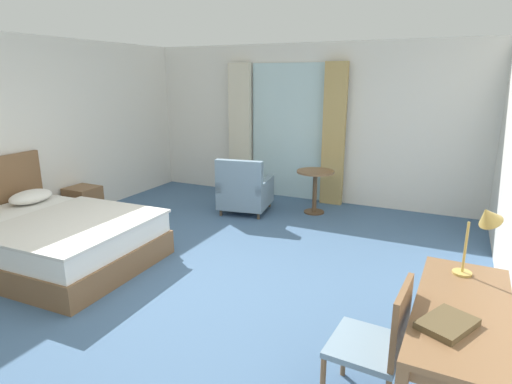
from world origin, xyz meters
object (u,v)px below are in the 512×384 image
object	(u,v)px
desk_chair	(379,340)
closed_book	(447,324)
round_cafe_table	(315,182)
armchair_by_window	(245,192)
desk_lamp	(485,222)
writing_desk	(461,322)
bed	(48,237)
nightstand	(84,203)

from	to	relation	value
desk_chair	closed_book	size ratio (longest dim) A/B	2.80
closed_book	round_cafe_table	xyz separation A→B (m)	(-2.00, 3.93, -0.29)
desk_chair	armchair_by_window	size ratio (longest dim) A/B	1.01
desk_lamp	round_cafe_table	bearing A→B (deg)	124.94
writing_desk	desk_chair	size ratio (longest dim) A/B	1.56
bed	writing_desk	distance (m)	4.35
armchair_by_window	desk_lamp	bearing A→B (deg)	-39.79
bed	desk_chair	xyz separation A→B (m)	(3.85, -0.71, 0.21)
closed_book	round_cafe_table	size ratio (longest dim) A/B	0.47
closed_book	desk_lamp	bearing A→B (deg)	104.94
desk_chair	desk_lamp	distance (m)	1.09
writing_desk	armchair_by_window	bearing A→B (deg)	133.93
nightstand	closed_book	distance (m)	5.52
armchair_by_window	nightstand	bearing A→B (deg)	-146.97
desk_chair	nightstand	bearing A→B (deg)	156.76
desk_lamp	closed_book	distance (m)	0.91
writing_desk	nightstand	bearing A→B (deg)	159.99
bed	desk_chair	bearing A→B (deg)	-10.40
bed	nightstand	bearing A→B (deg)	122.99
nightstand	desk_lamp	world-z (taller)	desk_lamp
desk_chair	writing_desk	bearing A→B (deg)	18.08
nightstand	round_cafe_table	size ratio (longest dim) A/B	0.73
nightstand	desk_chair	xyz separation A→B (m)	(4.70, -2.02, 0.26)
armchair_by_window	round_cafe_table	size ratio (longest dim) A/B	1.31
desk_chair	round_cafe_table	xyz separation A→B (m)	(-1.64, 3.81, -0.01)
desk_chair	desk_lamp	bearing A→B (deg)	53.09
bed	desk_lamp	world-z (taller)	desk_lamp
nightstand	desk_chair	bearing A→B (deg)	-23.24
closed_book	armchair_by_window	bearing A→B (deg)	157.36
bed	closed_book	world-z (taller)	bed
bed	desk_lamp	xyz separation A→B (m)	(4.38, 0.00, 0.85)
armchair_by_window	round_cafe_table	bearing A→B (deg)	24.45
desk_chair	desk_lamp	xyz separation A→B (m)	(0.53, 0.71, 0.64)
armchair_by_window	round_cafe_table	xyz separation A→B (m)	(1.01, 0.46, 0.16)
desk_lamp	round_cafe_table	xyz separation A→B (m)	(-2.17, 3.10, -0.65)
bed	nightstand	size ratio (longest dim) A/B	4.60
desk_chair	bed	bearing A→B (deg)	169.60
bed	nightstand	distance (m)	1.56
desk_chair	closed_book	bearing A→B (deg)	-18.11
nightstand	desk_lamp	bearing A→B (deg)	-14.08
armchair_by_window	round_cafe_table	distance (m)	1.12
armchair_by_window	round_cafe_table	world-z (taller)	armchair_by_window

